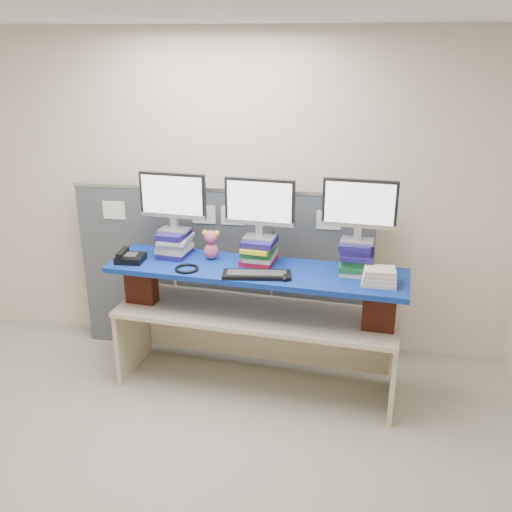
% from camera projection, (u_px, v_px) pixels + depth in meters
% --- Properties ---
extents(room, '(5.00, 4.00, 2.80)m').
position_uv_depth(room, '(153.00, 288.00, 3.14)').
color(room, '#F6E3CB').
rests_on(room, ground).
extents(cubicle_partition, '(2.60, 0.06, 1.53)m').
position_uv_depth(cubicle_partition, '(223.00, 272.00, 5.01)').
color(cubicle_partition, '#454B52').
rests_on(cubicle_partition, ground).
extents(desk, '(2.27, 0.85, 0.67)m').
position_uv_depth(desk, '(256.00, 327.00, 4.54)').
color(desk, beige).
rests_on(desk, ground).
extents(brick_pier_left, '(0.25, 0.15, 0.33)m').
position_uv_depth(brick_pier_left, '(141.00, 283.00, 4.61)').
color(brick_pier_left, maroon).
rests_on(brick_pier_left, desk).
extents(brick_pier_right, '(0.25, 0.15, 0.33)m').
position_uv_depth(brick_pier_right, '(379.00, 309.00, 4.17)').
color(brick_pier_right, maroon).
rests_on(brick_pier_right, desk).
extents(blue_board, '(2.34, 0.79, 0.04)m').
position_uv_depth(blue_board, '(256.00, 271.00, 4.37)').
color(blue_board, navy).
rests_on(blue_board, brick_pier_left).
extents(book_stack_left, '(0.27, 0.31, 0.21)m').
position_uv_depth(book_stack_left, '(175.00, 243.00, 4.60)').
color(book_stack_left, navy).
rests_on(book_stack_left, blue_board).
extents(book_stack_center, '(0.28, 0.34, 0.20)m').
position_uv_depth(book_stack_center, '(259.00, 251.00, 4.44)').
color(book_stack_center, '#B5142D').
rests_on(book_stack_center, blue_board).
extents(book_stack_right, '(0.28, 0.31, 0.24)m').
position_uv_depth(book_stack_right, '(356.00, 257.00, 4.26)').
color(book_stack_right, beige).
rests_on(book_stack_right, blue_board).
extents(monitor_left, '(0.54, 0.17, 0.47)m').
position_uv_depth(monitor_left, '(173.00, 198.00, 4.47)').
color(monitor_left, '#A7A7AC').
rests_on(monitor_left, book_stack_left).
extents(monitor_center, '(0.54, 0.17, 0.47)m').
position_uv_depth(monitor_center, '(260.00, 205.00, 4.31)').
color(monitor_center, '#A7A7AC').
rests_on(monitor_center, book_stack_center).
extents(monitor_right, '(0.54, 0.17, 0.47)m').
position_uv_depth(monitor_right, '(360.00, 207.00, 4.12)').
color(monitor_right, '#A7A7AC').
rests_on(monitor_right, book_stack_right).
extents(keyboard, '(0.52, 0.22, 0.03)m').
position_uv_depth(keyboard, '(257.00, 275.00, 4.21)').
color(keyboard, black).
rests_on(keyboard, blue_board).
extents(mouse, '(0.10, 0.13, 0.04)m').
position_uv_depth(mouse, '(285.00, 277.00, 4.16)').
color(mouse, black).
rests_on(mouse, blue_board).
extents(desk_phone, '(0.22, 0.19, 0.09)m').
position_uv_depth(desk_phone, '(130.00, 257.00, 4.49)').
color(desk_phone, black).
rests_on(desk_phone, blue_board).
extents(headset, '(0.20, 0.20, 0.02)m').
position_uv_depth(headset, '(187.00, 269.00, 4.33)').
color(headset, black).
rests_on(headset, blue_board).
extents(plush_toy, '(0.14, 0.11, 0.24)m').
position_uv_depth(plush_toy, '(211.00, 244.00, 4.51)').
color(plush_toy, '#D4507B').
rests_on(plush_toy, blue_board).
extents(binder_stack, '(0.26, 0.21, 0.12)m').
position_uv_depth(binder_stack, '(380.00, 277.00, 4.06)').
color(binder_stack, beige).
rests_on(binder_stack, blue_board).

